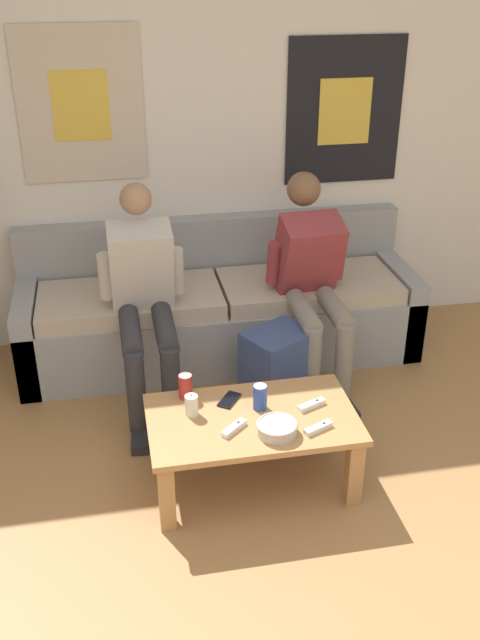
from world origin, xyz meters
The scene contains 14 objects.
wall_back centered at (0.00, 2.93, 1.28)m, with size 10.00×0.07×2.55m.
couch centered at (0.23, 2.57, 0.28)m, with size 2.41×0.72×0.80m.
coffee_table centered at (0.17, 1.31, 0.31)m, with size 0.96×0.56×0.38m.
person_seated_adult centered at (-0.25, 2.17, 0.63)m, with size 0.47×0.87×1.18m.
person_seated_teen centered at (0.71, 2.22, 0.64)m, with size 0.47×0.90×1.17m.
backpack centered at (0.44, 1.88, 0.23)m, with size 0.42×0.40×0.47m.
ceramic_bowl centered at (0.25, 1.16, 0.41)m, with size 0.18×0.18×0.06m.
pillar_candle centered at (-0.10, 1.38, 0.43)m, with size 0.06×0.06×0.11m.
drink_can_blue centered at (0.22, 1.36, 0.44)m, with size 0.07×0.07×0.12m.
drink_can_red centered at (-0.11, 1.52, 0.44)m, with size 0.07×0.07×0.12m.
game_controller_near_left centered at (0.44, 1.15, 0.39)m, with size 0.15×0.09×0.03m.
game_controller_near_right centered at (0.07, 1.22, 0.39)m, with size 0.13×0.12×0.03m.
game_controller_far_center centered at (0.46, 1.33, 0.39)m, with size 0.15×0.09×0.03m.
cell_phone centered at (0.09, 1.45, 0.38)m, with size 0.13×0.15×0.01m.
Camera 1 is at (-0.40, -1.32, 2.28)m, focal length 40.00 mm.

